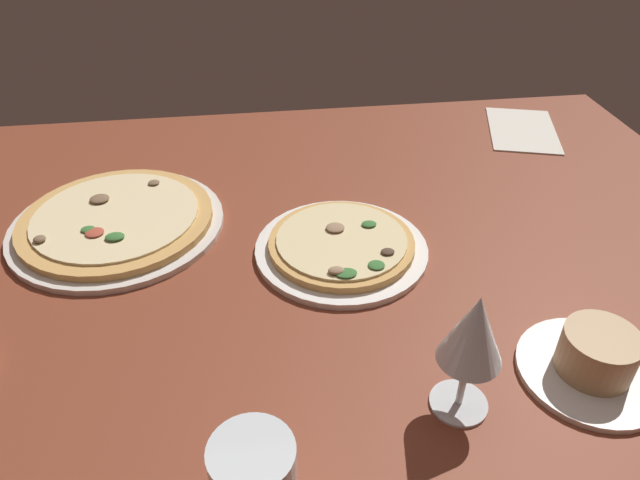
{
  "coord_description": "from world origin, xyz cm",
  "views": [
    {
      "loc": [
        5.97,
        67.78,
        57.08
      ],
      "look_at": [
        -3.33,
        -0.57,
        7.0
      ],
      "focal_mm": 32.46,
      "sensor_mm": 36.0,
      "label": 1
    }
  ],
  "objects_px": {
    "pizza_main": "(341,246)",
    "wine_glass_far": "(473,334)",
    "pizza_side": "(117,221)",
    "ramekin_on_saucer": "(595,359)",
    "paper_menu": "(522,130)"
  },
  "relations": [
    {
      "from": "pizza_main",
      "to": "wine_glass_far",
      "type": "height_order",
      "value": "wine_glass_far"
    },
    {
      "from": "pizza_main",
      "to": "pizza_side",
      "type": "distance_m",
      "value": 0.36
    },
    {
      "from": "pizza_side",
      "to": "ramekin_on_saucer",
      "type": "height_order",
      "value": "ramekin_on_saucer"
    },
    {
      "from": "pizza_side",
      "to": "paper_menu",
      "type": "bearing_deg",
      "value": -162.23
    },
    {
      "from": "wine_glass_far",
      "to": "ramekin_on_saucer",
      "type": "bearing_deg",
      "value": -172.32
    },
    {
      "from": "ramekin_on_saucer",
      "to": "paper_menu",
      "type": "height_order",
      "value": "ramekin_on_saucer"
    },
    {
      "from": "ramekin_on_saucer",
      "to": "wine_glass_far",
      "type": "bearing_deg",
      "value": 7.68
    },
    {
      "from": "pizza_side",
      "to": "wine_glass_far",
      "type": "height_order",
      "value": "wine_glass_far"
    },
    {
      "from": "wine_glass_far",
      "to": "paper_menu",
      "type": "xyz_separation_m",
      "value": [
        -0.37,
        -0.67,
        -0.11
      ]
    },
    {
      "from": "wine_glass_far",
      "to": "pizza_main",
      "type": "bearing_deg",
      "value": -74.27
    },
    {
      "from": "pizza_main",
      "to": "pizza_side",
      "type": "height_order",
      "value": "same"
    },
    {
      "from": "pizza_side",
      "to": "paper_menu",
      "type": "distance_m",
      "value": 0.84
    },
    {
      "from": "pizza_side",
      "to": "wine_glass_far",
      "type": "xyz_separation_m",
      "value": [
        -0.43,
        0.41,
        0.1
      ]
    },
    {
      "from": "pizza_side",
      "to": "paper_menu",
      "type": "height_order",
      "value": "pizza_side"
    },
    {
      "from": "wine_glass_far",
      "to": "pizza_side",
      "type": "bearing_deg",
      "value": -43.77
    }
  ]
}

